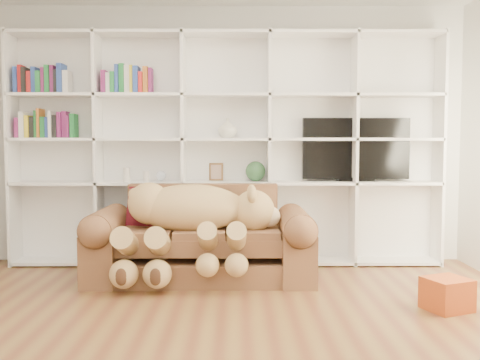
{
  "coord_description": "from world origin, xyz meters",
  "views": [
    {
      "loc": [
        0.11,
        -3.22,
        1.27
      ],
      "look_at": [
        0.14,
        1.63,
        0.93
      ],
      "focal_mm": 40.0,
      "sensor_mm": 36.0,
      "label": 1
    }
  ],
  "objects_px": {
    "teddy_bear": "(191,218)",
    "tv": "(355,150)",
    "sofa": "(201,244)",
    "gift_box": "(447,294)"
  },
  "relations": [
    {
      "from": "tv",
      "to": "sofa",
      "type": "bearing_deg",
      "value": -157.55
    },
    {
      "from": "sofa",
      "to": "teddy_bear",
      "type": "height_order",
      "value": "teddy_bear"
    },
    {
      "from": "sofa",
      "to": "tv",
      "type": "xyz_separation_m",
      "value": [
        1.57,
        0.65,
        0.86
      ]
    },
    {
      "from": "sofa",
      "to": "teddy_bear",
      "type": "xyz_separation_m",
      "value": [
        -0.08,
        -0.17,
        0.27
      ]
    },
    {
      "from": "sofa",
      "to": "teddy_bear",
      "type": "distance_m",
      "value": 0.33
    },
    {
      "from": "sofa",
      "to": "gift_box",
      "type": "distance_m",
      "value": 2.16
    },
    {
      "from": "sofa",
      "to": "tv",
      "type": "relative_size",
      "value": 1.84
    },
    {
      "from": "sofa",
      "to": "gift_box",
      "type": "height_order",
      "value": "sofa"
    },
    {
      "from": "teddy_bear",
      "to": "gift_box",
      "type": "relative_size",
      "value": 4.82
    },
    {
      "from": "teddy_bear",
      "to": "tv",
      "type": "bearing_deg",
      "value": 22.67
    }
  ]
}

